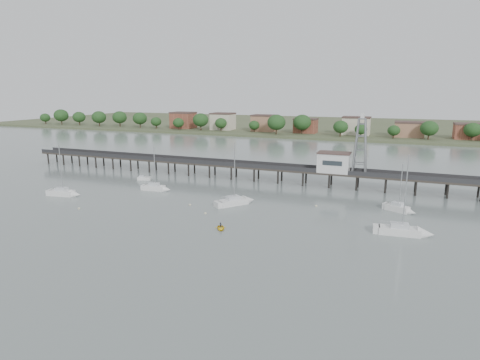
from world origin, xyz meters
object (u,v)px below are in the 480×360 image
(sailboat_e, at_px, (401,209))
(yellow_dinghy, at_px, (221,229))
(lattice_tower, at_px, (361,147))
(sailboat_a, at_px, (67,193))
(sailboat_d, at_px, (409,232))
(pier, at_px, (245,166))
(sailboat_c, at_px, (239,201))
(white_tender, at_px, (144,178))
(sailboat_b, at_px, (158,188))

(sailboat_e, distance_m, yellow_dinghy, 39.03)
(yellow_dinghy, bearing_deg, lattice_tower, 35.60)
(sailboat_a, xyz_separation_m, sailboat_d, (77.02, 1.55, -0.01))
(pier, distance_m, lattice_tower, 32.34)
(sailboat_e, distance_m, sailboat_d, 14.32)
(sailboat_c, distance_m, white_tender, 36.86)
(sailboat_c, height_order, sailboat_a, sailboat_c)
(lattice_tower, distance_m, sailboat_d, 35.64)
(pier, height_order, sailboat_c, sailboat_c)
(white_tender, distance_m, yellow_dinghy, 48.03)
(sailboat_b, bearing_deg, sailboat_d, -16.68)
(white_tender, xyz_separation_m, yellow_dinghy, (37.66, -29.82, -0.45))
(sailboat_c, bearing_deg, sailboat_e, -41.19)
(sailboat_c, bearing_deg, pier, 55.37)
(pier, height_order, sailboat_b, sailboat_b)
(pier, bearing_deg, sailboat_d, -36.35)
(sailboat_c, relative_size, sailboat_a, 1.13)
(lattice_tower, xyz_separation_m, sailboat_d, (11.89, -31.93, -10.47))
(sailboat_a, xyz_separation_m, sailboat_b, (17.83, 12.66, 0.01))
(yellow_dinghy, bearing_deg, sailboat_a, 141.79)
(sailboat_c, height_order, sailboat_b, sailboat_c)
(sailboat_c, distance_m, sailboat_d, 36.21)
(sailboat_d, bearing_deg, sailboat_c, 162.65)
(white_tender, bearing_deg, sailboat_d, -33.67)
(sailboat_b, bearing_deg, pier, 46.75)
(lattice_tower, distance_m, sailboat_a, 73.97)
(sailboat_a, relative_size, white_tender, 3.29)
(pier, bearing_deg, yellow_dinghy, -75.00)
(sailboat_e, xyz_separation_m, yellow_dinghy, (-30.98, -23.73, -0.66))
(white_tender, bearing_deg, lattice_tower, -6.17)
(sailboat_d, bearing_deg, sailboat_a, 175.59)
(pier, bearing_deg, sailboat_c, -72.06)
(sailboat_e, bearing_deg, pier, -175.85)
(sailboat_c, height_order, sailboat_d, sailboat_d)
(lattice_tower, xyz_separation_m, sailboat_a, (-65.13, -33.48, -10.46))
(sailboat_e, relative_size, yellow_dinghy, 3.75)
(pier, height_order, yellow_dinghy, pier)
(sailboat_e, xyz_separation_m, sailboat_a, (-75.71, -15.81, -0.01))
(sailboat_a, bearing_deg, yellow_dinghy, -19.65)
(pier, relative_size, yellow_dinghy, 51.94)
(pier, height_order, lattice_tower, lattice_tower)
(sailboat_a, bearing_deg, sailboat_e, 2.19)
(sailboat_e, bearing_deg, sailboat_a, -141.28)
(sailboat_c, xyz_separation_m, sailboat_d, (35.44, -7.39, -0.00))
(lattice_tower, bearing_deg, white_tender, -168.71)
(pier, xyz_separation_m, sailboat_a, (-33.63, -33.48, -3.15))
(sailboat_d, distance_m, white_tender, 72.85)
(sailboat_d, relative_size, sailboat_b, 1.27)
(sailboat_a, bearing_deg, sailboat_b, 25.78)
(pier, xyz_separation_m, lattice_tower, (31.50, 0.00, 7.31))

